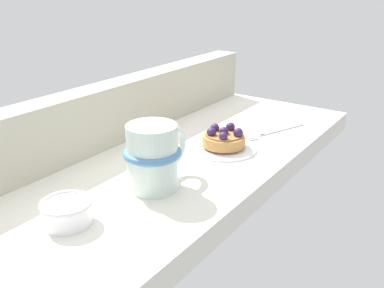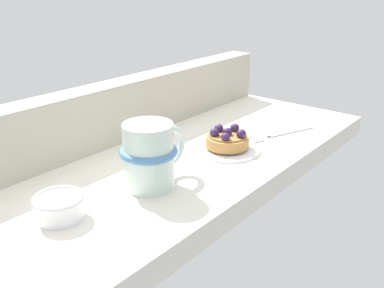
% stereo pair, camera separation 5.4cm
% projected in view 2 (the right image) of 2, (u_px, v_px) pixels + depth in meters
% --- Properties ---
extents(ground_plane, '(0.89, 0.36, 0.04)m').
position_uv_depth(ground_plane, '(178.00, 166.00, 0.80)').
color(ground_plane, silver).
extents(window_rail_back, '(0.87, 0.06, 0.12)m').
position_uv_depth(window_rail_back, '(120.00, 110.00, 0.86)').
color(window_rail_back, '#B2AD99').
rests_on(window_rail_back, ground_plane).
extents(dessert_plate, '(0.13, 0.13, 0.01)m').
position_uv_depth(dessert_plate, '(227.00, 148.00, 0.81)').
color(dessert_plate, white).
rests_on(dessert_plate, ground_plane).
extents(raspberry_tart, '(0.08, 0.08, 0.04)m').
position_uv_depth(raspberry_tart, '(227.00, 139.00, 0.81)').
color(raspberry_tart, '#B77F42').
rests_on(raspberry_tart, dessert_plate).
extents(coffee_mug, '(0.13, 0.09, 0.10)m').
position_uv_depth(coffee_mug, '(150.00, 155.00, 0.66)').
color(coffee_mug, silver).
rests_on(coffee_mug, ground_plane).
extents(dessert_fork, '(0.17, 0.08, 0.01)m').
position_uv_depth(dessert_fork, '(280.00, 134.00, 0.89)').
color(dessert_fork, '#B7B7BC').
rests_on(dessert_fork, ground_plane).
extents(sugar_bowl, '(0.07, 0.07, 0.03)m').
position_uv_depth(sugar_bowl, '(60.00, 206.00, 0.58)').
color(sugar_bowl, white).
rests_on(sugar_bowl, ground_plane).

